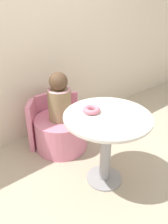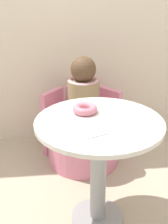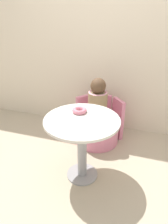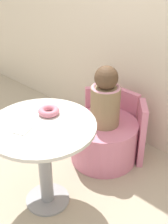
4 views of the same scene
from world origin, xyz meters
name	(u,v)px [view 1 (image 1 of 4)]	position (x,y,z in m)	size (l,w,h in m)	color
ground_plane	(100,178)	(0.00, 0.00, 0.00)	(12.00, 12.00, 0.00)	#B7A88E
back_wall	(30,33)	(0.00, 1.13, 1.20)	(6.00, 0.06, 2.40)	beige
round_table	(107,133)	(0.03, -0.03, 0.52)	(0.72, 0.72, 0.69)	#99999E
tub_chair	(61,133)	(0.01, 0.65, 0.18)	(0.58, 0.58, 0.36)	pink
booth_backrest	(49,117)	(0.01, 0.89, 0.28)	(0.68, 0.25, 0.55)	pink
child_figure	(59,98)	(0.01, 0.65, 0.60)	(0.24, 0.24, 0.52)	#937A56
donut	(91,110)	(-0.04, 0.10, 0.71)	(0.15, 0.15, 0.04)	pink
paper_napkin	(115,123)	(-0.02, -0.15, 0.69)	(0.15, 0.15, 0.01)	white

